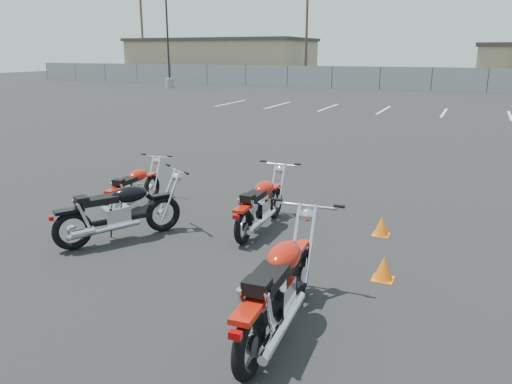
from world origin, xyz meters
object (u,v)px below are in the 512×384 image
at_px(motorcycle_third_red, 261,205).
at_px(motorcycle_rear_red, 278,288).
at_px(motorcycle_second_black, 119,212).
at_px(motorcycle_front_red, 134,188).

xyz_separation_m(motorcycle_third_red, motorcycle_rear_red, (1.48, -2.94, 0.08)).
bearing_deg(motorcycle_second_black, motorcycle_rear_red, -24.92).
distance_m(motorcycle_front_red, motorcycle_second_black, 1.73).
bearing_deg(motorcycle_third_red, motorcycle_front_red, 177.08).
distance_m(motorcycle_third_red, motorcycle_rear_red, 3.29).
distance_m(motorcycle_second_black, motorcycle_rear_red, 3.72).
relative_size(motorcycle_front_red, motorcycle_third_red, 0.90).
height_order(motorcycle_front_red, motorcycle_third_red, motorcycle_third_red).
relative_size(motorcycle_second_black, motorcycle_third_red, 1.00).
bearing_deg(motorcycle_front_red, motorcycle_rear_red, -36.11).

